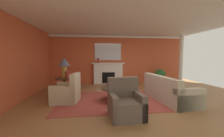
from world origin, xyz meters
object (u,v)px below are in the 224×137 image
armchair_facing_fireplace (126,104)px  potted_plant (160,75)px  fireplace (108,74)px  table_lamp (64,64)px  mantel_mirror (108,52)px  sofa (168,92)px  coffee_table (116,91)px  vase_mantel_left (98,60)px  side_table (65,85)px  armchair_near_window (67,93)px  vase_on_side_table (68,75)px

armchair_facing_fireplace → potted_plant: armchair_facing_fireplace is taller
fireplace → table_lamp: size_ratio=2.40×
mantel_mirror → table_lamp: size_ratio=1.97×
mantel_mirror → sofa: bearing=-63.1°
coffee_table → vase_mantel_left: size_ratio=3.75×
coffee_table → side_table: bearing=156.1°
table_lamp → potted_plant: table_lamp is taller
fireplace → coffee_table: fireplace is taller
coffee_table → side_table: size_ratio=1.43×
armchair_near_window → table_lamp: table_lamp is taller
sofa → table_lamp: bearing=164.4°
sofa → armchair_facing_fireplace: size_ratio=2.27×
sofa → vase_mantel_left: bearing=125.1°
armchair_near_window → potted_plant: armchair_near_window is taller
vase_mantel_left → potted_plant: size_ratio=0.32×
fireplace → vase_mantel_left: (-0.55, -0.05, 0.75)m
vase_mantel_left → vase_on_side_table: vase_mantel_left is taller
fireplace → armchair_near_window: (-1.65, -3.07, -0.25)m
armchair_near_window → vase_mantel_left: vase_mantel_left is taller
armchair_facing_fireplace → potted_plant: bearing=54.6°
armchair_facing_fireplace → vase_mantel_left: 4.54m
coffee_table → potted_plant: 3.84m
armchair_near_window → side_table: (-0.24, 0.77, 0.09)m
mantel_mirror → side_table: mantel_mirror is taller
coffee_table → table_lamp: size_ratio=1.33×
coffee_table → vase_on_side_table: (-1.69, 0.70, 0.50)m
armchair_facing_fireplace → vase_on_side_table: (-1.75, 2.02, 0.52)m
potted_plant → armchair_facing_fireplace: bearing=-125.4°
fireplace → coffee_table: size_ratio=1.80×
side_table → potted_plant: potted_plant is taller
armchair_near_window → armchair_facing_fireplace: 2.15m
armchair_facing_fireplace → potted_plant: 4.81m
vase_on_side_table → side_table: bearing=141.3°
fireplace → vase_on_side_table: fireplace is taller
table_lamp → armchair_near_window: bearing=-72.8°
side_table → vase_mantel_left: size_ratio=2.63×
armchair_facing_fireplace → vase_on_side_table: size_ratio=3.62×
armchair_near_window → table_lamp: (-0.24, 0.77, 0.92)m
sofa → coffee_table: 1.80m
coffee_table → table_lamp: (-1.84, 0.82, 0.89)m
table_lamp → vase_mantel_left: 2.62m
fireplace → vase_on_side_table: bearing=-125.6°
side_table → table_lamp: size_ratio=0.93×
side_table → table_lamp: table_lamp is taller
coffee_table → table_lamp: table_lamp is taller
armchair_near_window → vase_on_side_table: 0.84m
vase_mantel_left → vase_on_side_table: 2.70m
sofa → vase_on_side_table: 3.63m
sofa → potted_plant: size_ratio=2.60×
sofa → armchair_facing_fireplace: (-1.73, -1.13, 0.01)m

